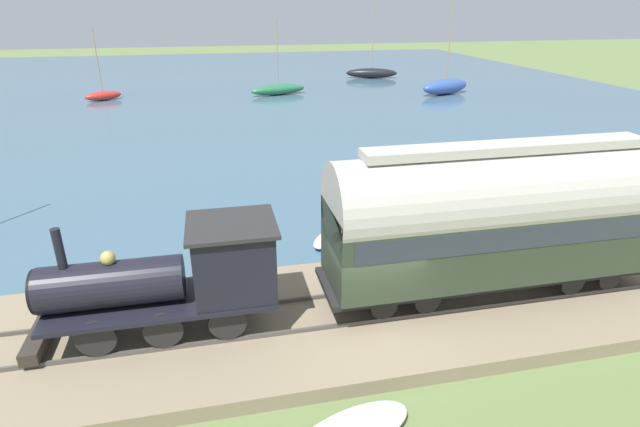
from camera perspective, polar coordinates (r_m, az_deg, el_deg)
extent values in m
plane|color=#607542|center=(14.30, 5.90, -13.88)|extent=(200.00, 200.00, 0.00)
cube|color=#426075|center=(55.66, -8.42, 14.00)|extent=(80.00, 80.00, 0.01)
cube|color=#84755B|center=(14.82, 4.94, -11.37)|extent=(5.88, 56.00, 0.41)
cube|color=#4C4742|center=(14.08, 5.88, -12.15)|extent=(0.07, 54.88, 0.12)
cube|color=#4C4742|center=(15.27, 4.15, -9.00)|extent=(0.07, 54.88, 0.12)
cylinder|color=black|center=(13.24, -10.50, -12.13)|extent=(0.12, 0.97, 0.97)
cylinder|color=black|center=(14.50, -10.77, -8.75)|extent=(0.12, 0.97, 0.97)
cylinder|color=black|center=(13.34, -17.46, -12.61)|extent=(0.12, 0.97, 0.97)
cylinder|color=black|center=(14.59, -17.05, -9.22)|extent=(0.12, 0.97, 0.97)
cylinder|color=black|center=(13.63, -24.24, -12.91)|extent=(0.12, 0.97, 0.97)
cylinder|color=black|center=(14.85, -23.20, -9.57)|extent=(0.12, 0.97, 0.97)
cube|color=black|center=(13.75, -17.44, -9.45)|extent=(2.00, 5.76, 0.12)
cylinder|color=black|center=(13.61, -22.61, -7.42)|extent=(1.17, 3.45, 1.17)
cylinder|color=black|center=(14.08, -29.72, -7.77)|extent=(1.11, 0.08, 1.11)
cylinder|color=black|center=(13.38, -27.67, -3.56)|extent=(0.22, 0.22, 1.03)
sphere|color=tan|center=(13.28, -23.09, -4.70)|extent=(0.36, 0.36, 0.36)
cube|color=black|center=(13.16, -9.83, -5.16)|extent=(1.90, 2.01, 1.87)
cube|color=#282828|center=(12.73, -10.13, -1.25)|extent=(2.10, 2.25, 0.10)
cube|color=#2D2823|center=(14.82, -29.46, -12.34)|extent=(1.80, 0.44, 0.32)
cylinder|color=black|center=(17.43, 30.17, -6.39)|extent=(0.12, 0.76, 0.76)
cylinder|color=black|center=(18.41, 27.19, -4.25)|extent=(0.12, 0.76, 0.76)
cylinder|color=black|center=(16.64, 26.87, -7.06)|extent=(0.12, 0.76, 0.76)
cylinder|color=black|center=(17.66, 23.95, -4.77)|extent=(0.12, 0.76, 0.76)
cylinder|color=black|center=(14.36, 12.17, -9.72)|extent=(0.12, 0.76, 0.76)
cylinder|color=black|center=(15.53, 9.96, -6.84)|extent=(0.12, 0.76, 0.76)
cylinder|color=black|center=(13.93, 7.30, -10.47)|extent=(0.12, 0.76, 0.76)
cylinder|color=black|center=(15.13, 5.44, -7.42)|extent=(0.12, 0.76, 0.76)
cube|color=black|center=(15.77, 18.85, -6.06)|extent=(2.19, 10.18, 0.16)
cube|color=#2D3828|center=(15.24, 19.42, -2.07)|extent=(2.44, 9.78, 2.26)
cube|color=#2D333D|center=(15.08, 19.62, -0.71)|extent=(2.47, 9.16, 0.63)
cylinder|color=#B2ADA3|center=(14.82, 19.99, 1.89)|extent=(2.56, 9.78, 2.56)
cube|color=#B2ADA3|center=(14.41, 20.74, 7.08)|extent=(0.85, 8.15, 0.24)
ellipsoid|color=#B72D23|center=(52.03, -23.54, 12.23)|extent=(2.44, 3.41, 0.84)
cylinder|color=#9E8460|center=(51.62, -24.12, 15.71)|extent=(0.10, 0.10, 5.59)
ellipsoid|color=#236B42|center=(51.06, -4.80, 13.94)|extent=(2.83, 5.86, 1.02)
cylinder|color=#9E8460|center=(50.63, -4.93, 17.85)|extent=(0.10, 0.10, 5.99)
ellipsoid|color=#335199|center=(52.70, 14.13, 13.89)|extent=(3.76, 6.09, 1.49)
cylinder|color=#9E8460|center=(52.21, 14.67, 19.08)|extent=(0.10, 0.10, 8.10)
ellipsoid|color=black|center=(62.87, 5.90, 15.67)|extent=(2.96, 6.31, 1.14)
cylinder|color=#9E8460|center=(62.45, 6.08, 19.79)|extent=(0.10, 0.10, 7.91)
ellipsoid|color=silver|center=(23.58, 21.93, 0.63)|extent=(1.05, 2.59, 0.45)
ellipsoid|color=silver|center=(25.71, 4.91, 4.02)|extent=(2.07, 1.97, 0.40)
ellipsoid|color=silver|center=(19.28, 1.26, -2.71)|extent=(2.24, 2.14, 0.35)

